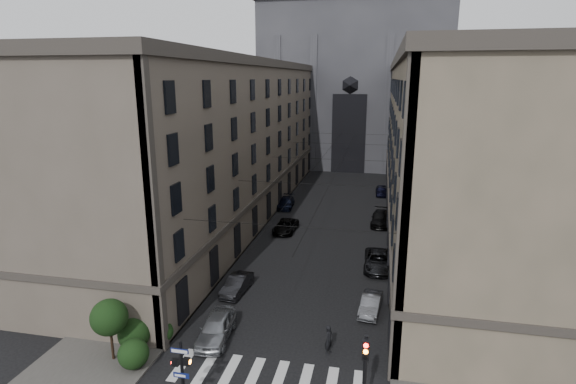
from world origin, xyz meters
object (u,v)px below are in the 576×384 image
Objects in this scene: car_right_midfar at (381,218)px; pedestrian at (329,339)px; car_left_near at (216,328)px; car_right_midnear at (378,261)px; car_left_midnear at (237,285)px; car_right_far at (382,190)px; car_right_near at (371,304)px; traffic_light_right at (365,373)px; car_left_far at (286,203)px; gothic_tower at (355,72)px; pedestrian_signal_left at (182,371)px; car_left_midfar at (286,226)px.

pedestrian is (-2.96, -26.58, 0.19)m from car_right_midfar.
car_right_midnear is (10.27, 13.67, -0.07)m from car_left_near.
car_left_midnear is 1.00× the size of car_right_far.
car_left_midnear reaches higher than car_right_near.
car_left_far is (-11.80, 37.32, -2.60)m from traffic_light_right.
traffic_light_right is 19.97m from car_right_midnear.
car_left_far is at bearing 121.45° from car_right_near.
gothic_tower is at bearing 76.79° from car_left_far.
car_right_near is at bearing 53.05° from pedestrian_signal_left.
car_right_midnear is (0.47, 19.80, -2.54)m from traffic_light_right.
gothic_tower is 69.16m from car_left_near.
pedestrian reaches higher than car_left_midnear.
car_right_near is at bearing -92.81° from car_right_far.
car_left_midfar is 13.05m from car_right_midnear.
car_left_near is 17.10m from car_right_midnear.
car_right_near is at bearing -4.44° from pedestrian.
car_left_near is 0.89× the size of car_right_midnear.
car_right_near is at bearing -84.73° from gothic_tower.
car_left_midfar is (0.75, 15.14, -0.02)m from car_left_midnear.
car_right_midnear is (9.59, 20.22, -1.57)m from pedestrian_signal_left.
car_left_near is at bearing -87.19° from car_left_midfar.
car_right_midnear is at bearing 88.63° from traffic_light_right.
car_left_near is 6.63m from car_left_midnear.
gothic_tower is 74.67m from traffic_light_right.
gothic_tower is at bearing 101.30° from car_right_far.
pedestrian is at bearing -106.39° from car_right_near.
car_right_midfar is (12.40, -4.67, 0.07)m from car_left_far.
pedestrian reaches higher than car_right_far.
pedestrian is (-2.96, -40.54, 0.24)m from car_right_far.
car_right_near is (9.85, -16.08, -0.02)m from car_left_midfar.
traffic_light_right is at bearing 2.64° from pedestrian_signal_left.
car_left_far reaches higher than car_right_near.
car_right_midnear is (6.07, -53.23, -17.05)m from gothic_tower.
pedestrian_signal_left is 0.77× the size of traffic_light_right.
car_left_far is 28.17m from car_right_near.
car_right_midnear is at bearing 37.38° from car_left_midnear.
gothic_tower is 44.27m from car_right_midfar.
car_right_far is at bearing 70.92° from car_left_near.
gothic_tower is 10.78× the size of car_right_midnear.
car_right_midnear is at bearing -92.18° from car_right_far.
car_left_far is at bearing -145.05° from car_right_far.
car_left_midnear is 0.87× the size of car_left_midfar.
pedestrian_signal_left is 28.33m from car_left_midfar.
traffic_light_right reaches higher than car_right_midfar.
car_left_near is 1.24× the size of car_right_near.
car_right_midfar is (10.40, 4.81, 0.10)m from car_left_midfar.
car_right_near is 8.04m from car_right_midnear.
pedestrian_signal_left is 0.74× the size of car_right_midnear.
car_left_midfar is 23.01m from pedestrian.
car_right_far is at bearing 95.67° from car_right_near.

